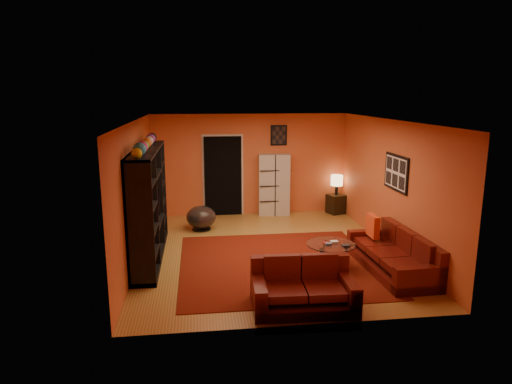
{
  "coord_description": "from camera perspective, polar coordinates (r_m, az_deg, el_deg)",
  "views": [
    {
      "loc": [
        -1.32,
        -8.58,
        3.1
      ],
      "look_at": [
        -0.21,
        0.1,
        1.2
      ],
      "focal_mm": 32.0,
      "sensor_mm": 36.0,
      "label": 1
    }
  ],
  "objects": [
    {
      "name": "throw_pillow",
      "position": [
        8.99,
        14.4,
        -4.13
      ],
      "size": [
        0.12,
        0.42,
        0.42
      ],
      "primitive_type": "cube",
      "color": "#EA421A",
      "rests_on": "sofa"
    },
    {
      "name": "wall_back",
      "position": [
        11.8,
        -0.78,
        3.44
      ],
      "size": [
        6.0,
        0.0,
        6.0
      ],
      "primitive_type": "plane",
      "rotation": [
        1.57,
        0.0,
        0.0
      ],
      "color": "#CE582D",
      "rests_on": "floor"
    },
    {
      "name": "side_table",
      "position": [
        12.19,
        9.96,
        -1.49
      ],
      "size": [
        0.51,
        0.51,
        0.5
      ],
      "primitive_type": "cube",
      "rotation": [
        0.0,
        0.0,
        0.33
      ],
      "color": "black",
      "rests_on": "floor"
    },
    {
      "name": "wall_art_right",
      "position": [
        9.24,
        17.14,
        2.32
      ],
      "size": [
        0.03,
        1.0,
        0.7
      ],
      "primitive_type": "cube",
      "color": "black",
      "rests_on": "wall_right"
    },
    {
      "name": "entertainment_unit",
      "position": [
        8.88,
        -13.26,
        -1.47
      ],
      "size": [
        0.45,
        3.0,
        2.1
      ],
      "primitive_type": "cube",
      "color": "black",
      "rests_on": "floor"
    },
    {
      "name": "doorway",
      "position": [
        11.75,
        -4.15,
        1.99
      ],
      "size": [
        0.95,
        0.1,
        2.04
      ],
      "primitive_type": "cube",
      "color": "black",
      "rests_on": "floor"
    },
    {
      "name": "sofa",
      "position": [
        8.56,
        17.17,
        -7.56
      ],
      "size": [
        0.96,
        2.18,
        0.85
      ],
      "rotation": [
        0.0,
        0.0,
        0.04
      ],
      "color": "#4A0D09",
      "rests_on": "rug"
    },
    {
      "name": "bowl_chair",
      "position": [
        10.62,
        -6.87,
        -3.15
      ],
      "size": [
        0.69,
        0.69,
        0.56
      ],
      "color": "black",
      "rests_on": "floor"
    },
    {
      "name": "loveseat",
      "position": [
        6.94,
        5.84,
        -11.79
      ],
      "size": [
        1.54,
        0.97,
        0.85
      ],
      "rotation": [
        0.0,
        0.0,
        1.53
      ],
      "color": "#4A0D09",
      "rests_on": "rug"
    },
    {
      "name": "tv",
      "position": [
        8.93,
        -12.89,
        -1.86
      ],
      "size": [
        0.89,
        0.12,
        0.51
      ],
      "primitive_type": "imported",
      "rotation": [
        0.0,
        0.0,
        1.57
      ],
      "color": "black",
      "rests_on": "entertainment_unit"
    },
    {
      "name": "wall_right",
      "position": [
        9.57,
        16.4,
        0.87
      ],
      "size": [
        0.0,
        6.0,
        6.0
      ],
      "primitive_type": "plane",
      "rotation": [
        1.57,
        0.0,
        -1.57
      ],
      "color": "#CE582D",
      "rests_on": "floor"
    },
    {
      "name": "ceiling",
      "position": [
        8.7,
        1.48,
        8.91
      ],
      "size": [
        6.0,
        6.0,
        0.0
      ],
      "primitive_type": "plane",
      "rotation": [
        3.14,
        0.0,
        0.0
      ],
      "color": "white",
      "rests_on": "wall_back"
    },
    {
      "name": "floor",
      "position": [
        9.22,
        1.39,
        -7.43
      ],
      "size": [
        6.0,
        6.0,
        0.0
      ],
      "primitive_type": "plane",
      "color": "olive",
      "rests_on": "ground"
    },
    {
      "name": "table_lamp",
      "position": [
        12.06,
        10.07,
        1.38
      ],
      "size": [
        0.31,
        0.31,
        0.52
      ],
      "color": "black",
      "rests_on": "side_table"
    },
    {
      "name": "wall_front",
      "position": [
        6.01,
        5.78,
        -5.28
      ],
      "size": [
        6.0,
        0.0,
        6.0
      ],
      "primitive_type": "plane",
      "rotation": [
        -1.57,
        0.0,
        0.0
      ],
      "color": "#CE582D",
      "rests_on": "floor"
    },
    {
      "name": "rug",
      "position": [
        8.59,
        2.77,
        -8.92
      ],
      "size": [
        3.6,
        3.6,
        0.01
      ],
      "primitive_type": "cube",
      "color": "#521209",
      "rests_on": "floor"
    },
    {
      "name": "storage_cabinet",
      "position": [
        11.77,
        2.28,
        0.92
      ],
      "size": [
        0.82,
        0.42,
        1.59
      ],
      "primitive_type": "cube",
      "rotation": [
        0.0,
        0.0,
        -0.09
      ],
      "color": "#BCB9AD",
      "rests_on": "floor"
    },
    {
      "name": "wall_art_back",
      "position": [
        11.79,
        2.87,
        7.1
      ],
      "size": [
        0.42,
        0.03,
        0.52
      ],
      "primitive_type": "cube",
      "color": "black",
      "rests_on": "wall_back"
    },
    {
      "name": "wall_left",
      "position": [
        8.85,
        -14.79,
        0.07
      ],
      "size": [
        0.0,
        6.0,
        6.0
      ],
      "primitive_type": "plane",
      "rotation": [
        1.57,
        0.0,
        1.57
      ],
      "color": "#CE582D",
      "rests_on": "floor"
    },
    {
      "name": "coffee_table",
      "position": [
        8.39,
        9.32,
        -6.73
      ],
      "size": [
        0.88,
        0.88,
        0.44
      ],
      "rotation": [
        0.0,
        0.0,
        -0.31
      ],
      "color": "silver",
      "rests_on": "floor"
    }
  ]
}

